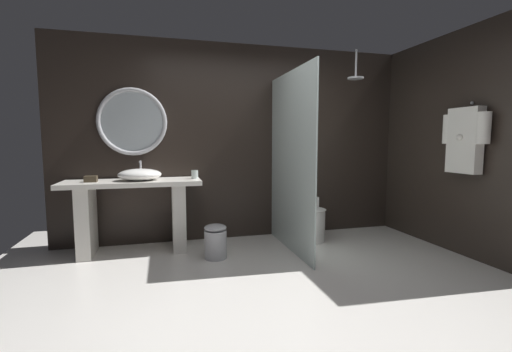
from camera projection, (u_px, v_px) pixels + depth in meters
name	position (u px, v px, depth m)	size (l,w,h in m)	color
ground_plane	(288.00, 292.00, 3.03)	(5.76, 5.76, 0.00)	silver
back_wall_panel	(240.00, 143.00, 4.72)	(4.80, 0.10, 2.60)	black
side_wall_right	(448.00, 143.00, 4.23)	(0.10, 2.47, 2.60)	black
vanity_counter	(134.00, 208.00, 4.10)	(1.57, 0.57, 0.86)	silver
vessel_sink	(140.00, 175.00, 4.05)	(0.49, 0.40, 0.22)	white
tumbler_cup	(195.00, 174.00, 4.25)	(0.08, 0.08, 0.10)	silver
tissue_box	(91.00, 179.00, 3.91)	(0.13, 0.11, 0.07)	#3D3323
round_wall_mirror	(132.00, 122.00, 4.25)	(0.83, 0.05, 0.83)	#B7B7BC
shower_glass_panel	(291.00, 162.00, 4.12)	(0.02, 1.43, 2.14)	silver
rain_shower_head	(356.00, 75.00, 4.50)	(0.21, 0.21, 0.37)	#B7B7BC
hanging_bathrobe	(465.00, 137.00, 3.83)	(0.20, 0.58, 0.79)	#B7B7BC
toilet	(309.00, 220.00, 4.64)	(0.38, 0.55, 0.55)	white
waste_bin	(216.00, 241.00, 3.90)	(0.25, 0.25, 0.39)	#B7B7BC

